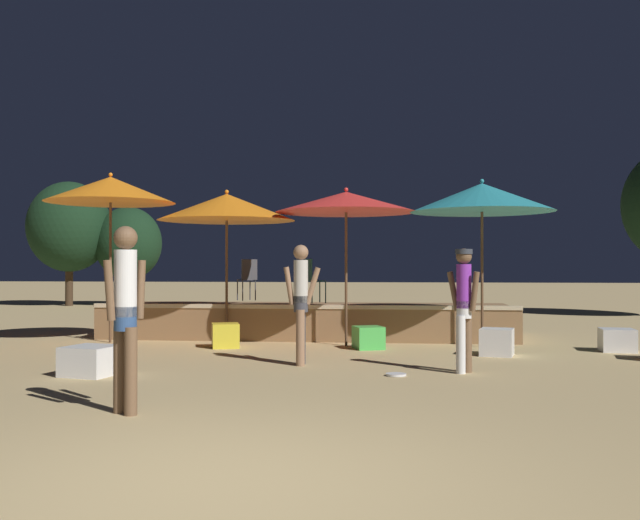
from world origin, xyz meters
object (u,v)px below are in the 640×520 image
object	(u,v)px
patio_umbrella_3	(227,207)
background_tree_1	(128,243)
person_0	(125,308)
person_2	(301,299)
cube_seat_0	(368,338)
cube_seat_5	(225,336)
bistro_chair_1	(312,276)
bistro_chair_0	(248,276)
cube_seat_2	(617,340)
cube_seat_4	(497,342)
patio_umbrella_1	(482,198)
background_tree_0	(69,227)
frisbee_disc	(396,375)
patio_umbrella_2	(346,202)
cube_seat_3	(91,361)
patio_umbrella_0	(111,190)
person_3	(464,303)

from	to	relation	value
patio_umbrella_3	background_tree_1	xyz separation A→B (m)	(-6.73, 12.09, -0.30)
person_0	person_2	world-z (taller)	person_0
cube_seat_0	cube_seat_5	world-z (taller)	cube_seat_5
cube_seat_5	bistro_chair_1	bearing A→B (deg)	52.60
cube_seat_5	bistro_chair_0	size ratio (longest dim) A/B	0.66
cube_seat_2	cube_seat_4	bearing A→B (deg)	-159.64
patio_umbrella_1	patio_umbrella_3	xyz separation A→B (m)	(-4.88, 0.35, -0.10)
cube_seat_0	cube_seat_2	bearing A→B (deg)	1.31
patio_umbrella_3	bistro_chair_1	world-z (taller)	patio_umbrella_3
bistro_chair_1	background_tree_0	size ratio (longest dim) A/B	0.19
cube_seat_4	bistro_chair_1	bearing A→B (deg)	144.70
cube_seat_0	frisbee_disc	xyz separation A→B (m)	(0.50, -3.08, -0.18)
cube_seat_0	cube_seat_5	xyz separation A→B (m)	(-2.59, -0.09, 0.02)
patio_umbrella_2	cube_seat_0	distance (m)	2.55
bistro_chair_0	background_tree_0	distance (m)	13.49
cube_seat_5	frisbee_disc	size ratio (longest dim) A/B	2.16
cube_seat_3	cube_seat_5	size ratio (longest dim) A/B	1.27
patio_umbrella_2	patio_umbrella_3	size ratio (longest dim) A/B	0.99
patio_umbrella_0	patio_umbrella_3	xyz separation A→B (m)	(2.20, 0.42, -0.33)
bistro_chair_0	person_3	bearing A→B (deg)	93.46
patio_umbrella_1	frisbee_disc	distance (m)	4.83
cube_seat_2	cube_seat_4	world-z (taller)	cube_seat_4
cube_seat_0	bistro_chair_1	size ratio (longest dim) A/B	0.69
patio_umbrella_1	bistro_chair_1	bearing A→B (deg)	161.43
patio_umbrella_3	frisbee_disc	distance (m)	5.83
cube_seat_0	person_2	bearing A→B (deg)	-112.83
patio_umbrella_1	person_3	xyz separation A→B (m)	(-0.63, -3.30, -1.77)
cube_seat_0	background_tree_1	distance (m)	16.29
cube_seat_5	person_0	distance (m)	5.85
cube_seat_3	background_tree_1	world-z (taller)	background_tree_1
cube_seat_0	person_3	bearing A→B (deg)	-62.07
cube_seat_3	background_tree_1	distance (m)	17.68
patio_umbrella_2	background_tree_0	size ratio (longest dim) A/B	0.64
patio_umbrella_0	cube_seat_5	bearing A→B (deg)	-14.12
person_2	bistro_chair_0	size ratio (longest dim) A/B	2.00
cube_seat_0	bistro_chair_0	distance (m)	3.91
cube_seat_2	cube_seat_5	bearing A→B (deg)	-178.42
person_0	cube_seat_5	bearing A→B (deg)	127.95
cube_seat_0	background_tree_0	xyz separation A→B (m)	(-11.65, 12.55, 2.73)
person_2	patio_umbrella_0	bearing A→B (deg)	53.14
patio_umbrella_3	cube_seat_2	size ratio (longest dim) A/B	4.93
patio_umbrella_2	person_0	xyz separation A→B (m)	(-1.76, -6.32, -1.61)
person_2	cube_seat_3	bearing A→B (deg)	112.43
cube_seat_0	cube_seat_2	xyz separation A→B (m)	(4.31, 0.10, -0.00)
frisbee_disc	background_tree_0	distance (m)	20.02
patio_umbrella_2	person_3	bearing A→B (deg)	-59.47
cube_seat_5	person_3	size ratio (longest dim) A/B	0.35
cube_seat_2	person_2	size ratio (longest dim) A/B	0.34
patio_umbrella_0	background_tree_0	bearing A→B (deg)	118.86
frisbee_disc	bistro_chair_1	bearing A→B (deg)	109.88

